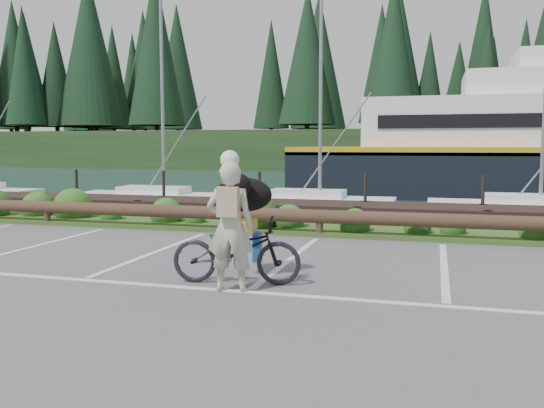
{
  "coord_description": "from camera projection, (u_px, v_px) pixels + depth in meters",
  "views": [
    {
      "loc": [
        2.42,
        -7.72,
        2.0
      ],
      "look_at": [
        0.0,
        0.77,
        1.1
      ],
      "focal_mm": 38.0,
      "sensor_mm": 36.0,
      "label": 1
    }
  ],
  "objects": [
    {
      "name": "bicycle",
      "position": [
        236.0,
        250.0,
        8.32
      ],
      "size": [
        1.95,
        0.93,
        0.98
      ],
      "primitive_type": "imported",
      "rotation": [
        0.0,
        0.0,
        1.72
      ],
      "color": "black",
      "rests_on": "ground"
    },
    {
      "name": "log_rail",
      "position": [
        319.0,
        237.0,
        12.65
      ],
      "size": [
        32.0,
        0.3,
        0.6
      ],
      "primitive_type": null,
      "color": "#443021",
      "rests_on": "ground"
    },
    {
      "name": "harbor_backdrop",
      "position": [
        421.0,
        159.0,
        83.22
      ],
      "size": [
        170.0,
        160.0,
        30.0
      ],
      "color": "#1B3641",
      "rests_on": "ground"
    },
    {
      "name": "vegetation_strip",
      "position": [
        325.0,
        230.0,
        13.31
      ],
      "size": [
        34.0,
        1.6,
        0.1
      ],
      "primitive_type": "cube",
      "color": "#3D5B21",
      "rests_on": "ground"
    },
    {
      "name": "ground",
      "position": [
        257.0,
        285.0,
        8.24
      ],
      "size": [
        72.0,
        72.0,
        0.0
      ],
      "primitive_type": "plane",
      "color": "#535355"
    },
    {
      "name": "cyclist",
      "position": [
        230.0,
        227.0,
        7.85
      ],
      "size": [
        0.71,
        0.52,
        1.79
      ],
      "primitive_type": "imported",
      "rotation": [
        0.0,
        0.0,
        3.29
      ],
      "color": "#BDBBA0",
      "rests_on": "ground"
    },
    {
      "name": "dog",
      "position": [
        243.0,
        195.0,
        8.83
      ],
      "size": [
        0.58,
        0.97,
        0.53
      ],
      "primitive_type": "ellipsoid",
      "rotation": [
        0.0,
        0.0,
        1.72
      ],
      "color": "black",
      "rests_on": "bicycle"
    }
  ]
}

